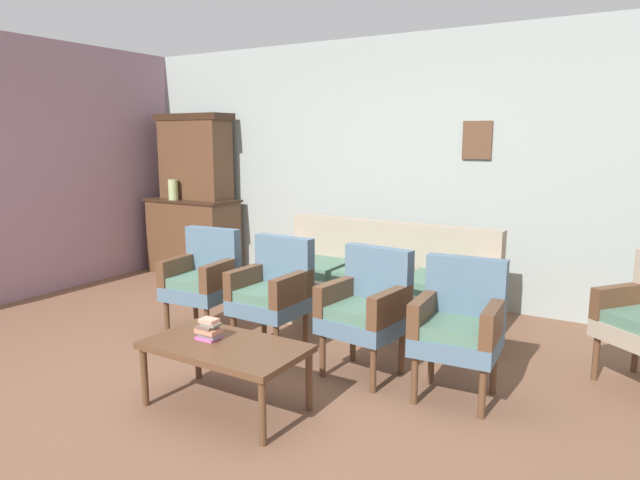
{
  "coord_description": "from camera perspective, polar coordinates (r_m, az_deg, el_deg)",
  "views": [
    {
      "loc": [
        2.41,
        -2.84,
        1.66
      ],
      "look_at": [
        0.09,
        1.01,
        0.85
      ],
      "focal_mm": 31.52,
      "sensor_mm": 36.0,
      "label": 1
    }
  ],
  "objects": [
    {
      "name": "wall_back_with_decor",
      "position": [
        5.99,
        7.28,
        7.18
      ],
      "size": [
        6.4,
        0.09,
        2.7
      ],
      "color": "#939E99",
      "rests_on": "ground"
    },
    {
      "name": "vase_on_cabinet",
      "position": [
        7.05,
        -14.69,
        4.97
      ],
      "size": [
        0.12,
        0.12,
        0.25
      ],
      "primitive_type": "cylinder",
      "color": "#A8B878",
      "rests_on": "side_cabinet"
    },
    {
      "name": "armchair_by_doorway",
      "position": [
        4.92,
        -11.78,
        -3.65
      ],
      "size": [
        0.56,
        0.53,
        0.9
      ],
      "color": "slate",
      "rests_on": "ground"
    },
    {
      "name": "book_stack_on_table",
      "position": [
        3.63,
        -11.22,
        -8.95
      ],
      "size": [
        0.15,
        0.11,
        0.13
      ],
      "color": "#D15CA5",
      "rests_on": "coffee_table"
    },
    {
      "name": "armchair_row_middle",
      "position": [
        4.43,
        -4.8,
        -5.02
      ],
      "size": [
        0.54,
        0.51,
        0.9
      ],
      "color": "slate",
      "rests_on": "ground"
    },
    {
      "name": "armchair_near_couch_end",
      "position": [
        3.75,
        13.93,
        -8.14
      ],
      "size": [
        0.55,
        0.52,
        0.9
      ],
      "color": "slate",
      "rests_on": "ground"
    },
    {
      "name": "floral_couch",
      "position": [
        5.14,
        5.85,
        -4.89
      ],
      "size": [
        2.07,
        0.8,
        0.9
      ],
      "color": "gray",
      "rests_on": "ground"
    },
    {
      "name": "ground_plane",
      "position": [
        4.08,
        -8.73,
        -13.93
      ],
      "size": [
        7.68,
        7.68,
        0.0
      ],
      "primitive_type": "plane",
      "color": "brown"
    },
    {
      "name": "side_cabinet",
      "position": [
        7.16,
        -12.7,
        0.38
      ],
      "size": [
        1.16,
        0.55,
        0.93
      ],
      "color": "brown",
      "rests_on": "ground"
    },
    {
      "name": "coffee_table",
      "position": [
        3.57,
        -9.61,
        -11.02
      ],
      "size": [
        1.0,
        0.56,
        0.42
      ],
      "color": "brown",
      "rests_on": "ground"
    },
    {
      "name": "armchair_near_cabinet",
      "position": [
        4.0,
        4.76,
        -6.7
      ],
      "size": [
        0.57,
        0.55,
        0.9
      ],
      "color": "slate",
      "rests_on": "ground"
    },
    {
      "name": "cabinet_upper_hutch",
      "position": [
        7.12,
        -12.56,
        8.3
      ],
      "size": [
        0.99,
        0.38,
        1.03
      ],
      "color": "brown",
      "rests_on": "side_cabinet"
    }
  ]
}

